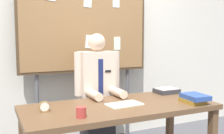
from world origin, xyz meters
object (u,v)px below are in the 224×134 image
Objects in this scene: person at (97,100)px; desk_clock at (44,107)px; open_notebook at (124,104)px; paper_tray at (167,91)px; book_stack at (194,98)px; bulletin_board at (86,24)px; coffee_mug at (81,112)px; desk at (120,113)px.

desk_clock is at bearing -143.19° from person.
paper_tray is at bearing 21.91° from open_notebook.
book_stack is at bearing -18.59° from open_notebook.
paper_tray is at bearing -43.08° from bulletin_board.
paper_tray is (0.04, 0.51, -0.02)m from book_stack.
person is 0.60m from open_notebook.
coffee_mug reaches higher than paper_tray.
open_notebook is (0.04, -0.98, -0.81)m from bulletin_board.
book_stack is 2.81× the size of desk_clock.
desk is 1.32m from bulletin_board.
desk is 0.10m from open_notebook.
book_stack is (0.70, -0.24, 0.13)m from desk.
open_notebook is at bearing -27.30° from desk.
desk_clock is (-0.71, 0.05, 0.13)m from desk.
coffee_mug is (0.24, -0.28, 0.00)m from desk_clock.
coffee_mug is (-0.47, -0.81, 0.12)m from person.
bulletin_board is 1.50m from coffee_mug.
book_stack is (0.70, -0.82, 0.13)m from person.
desk_clock reaches higher than desk.
open_notebook is at bearing -5.30° from desk_clock.
bulletin_board is (0.00, 0.38, 0.90)m from person.
desk_clock is at bearing 130.09° from coffee_mug.
open_notebook is 0.75m from desk_clock.
person reaches higher than paper_tray.
open_notebook is (0.04, -0.02, 0.09)m from desk.
bulletin_board reaches higher than desk_clock.
desk is 0.80m from paper_tray.
book_stack is 1.04× the size of paper_tray.
desk_clock is (-0.71, -0.53, 0.12)m from person.
book_stack reaches higher than open_notebook.
book_stack reaches higher than paper_tray.
open_notebook is 0.76m from paper_tray.
book_stack is 1.44m from desk_clock.
paper_tray reaches higher than open_notebook.
coffee_mug is at bearing -111.38° from bulletin_board.
open_notebook is at bearing -158.09° from paper_tray.
desk_clock reaches higher than book_stack.
desk is 0.58m from person.
desk is 0.72m from desk_clock.
coffee_mug is 0.34× the size of paper_tray.
person is 0.95m from coffee_mug.
desk is 1.28× the size of person.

